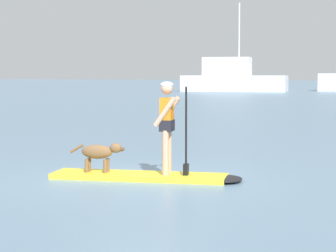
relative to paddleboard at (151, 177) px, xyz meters
The scene contains 5 objects.
ground_plane 0.23m from the paddleboard, 160.18° to the right, with size 400.00×400.00×0.00m, color slate.
paddleboard is the anchor object (origin of this frame).
person_paddler 1.06m from the paddleboard, 19.82° to the left, with size 0.67×0.58×1.67m.
dog 1.06m from the paddleboard, 160.18° to the right, with size 1.02×0.44×0.55m.
moored_boat_outer 62.21m from the paddleboard, 114.77° to the left, with size 12.11×5.68×9.84m.
Camera 1 is at (6.64, -9.76, 1.89)m, focal length 69.90 mm.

